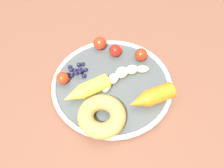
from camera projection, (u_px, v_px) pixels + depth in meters
ground_plane at (111, 166)px, 1.26m from camera, size 6.00×6.00×0.00m
dining_table at (110, 95)px, 0.76m from camera, size 1.20×0.88×0.70m
plate at (112, 85)px, 0.67m from camera, size 0.31×0.31×0.02m
banana at (123, 75)px, 0.67m from camera, size 0.12×0.11×0.03m
carrot_orange at (151, 97)px, 0.62m from camera, size 0.12×0.10×0.04m
carrot_yellow at (86, 90)px, 0.64m from camera, size 0.12×0.10×0.04m
donut at (102, 116)px, 0.59m from camera, size 0.16×0.16×0.04m
blueberry_pile at (77, 70)px, 0.69m from camera, size 0.06×0.05×0.02m
tomato_near at (141, 55)px, 0.71m from camera, size 0.04×0.04×0.04m
tomato_mid at (100, 43)px, 0.73m from camera, size 0.04×0.04×0.04m
tomato_far at (116, 51)px, 0.72m from camera, size 0.03×0.03×0.03m
tomato_extra at (63, 78)px, 0.66m from camera, size 0.03×0.03×0.03m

